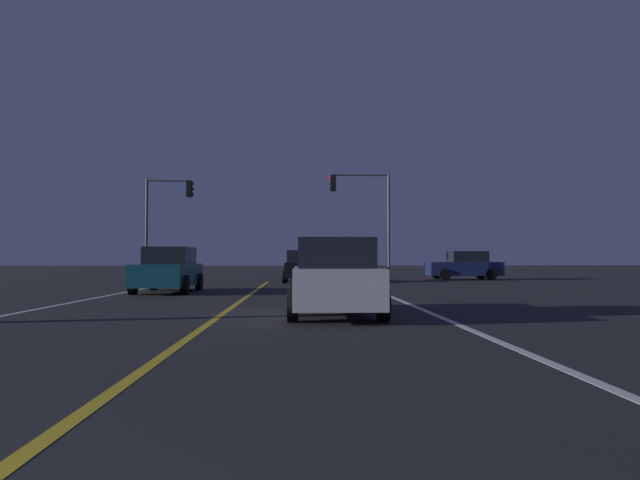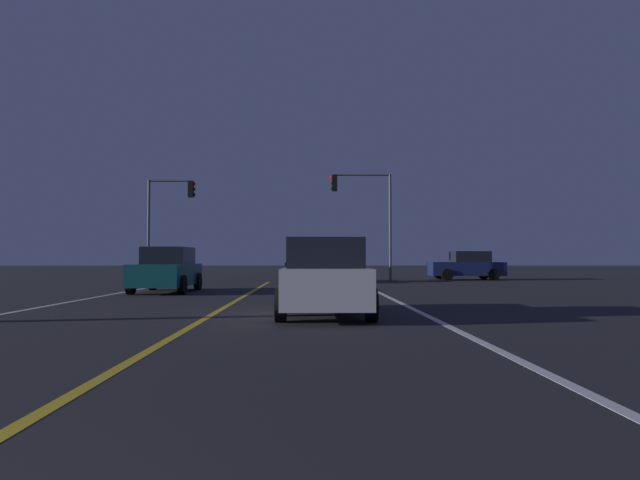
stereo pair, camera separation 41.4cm
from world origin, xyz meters
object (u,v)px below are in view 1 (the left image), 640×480
object	(u,v)px
car_ahead_far	(302,267)
car_lead_same_lane	(334,278)
traffic_light_near_right	(361,202)
car_crossing_side	(464,266)
traffic_light_near_left	(169,207)
car_oncoming	(169,270)

from	to	relation	value
car_ahead_far	car_lead_same_lane	size ratio (longest dim) A/B	1.00
car_lead_same_lane	car_ahead_far	bearing A→B (deg)	2.21
car_ahead_far	car_lead_same_lane	xyz separation A→B (m)	(0.66, -17.15, 0.00)
traffic_light_near_right	car_crossing_side	bearing A→B (deg)	-162.44
car_crossing_side	traffic_light_near_left	size ratio (longest dim) A/B	0.77
car_oncoming	car_lead_same_lane	bearing A→B (deg)	33.61
traffic_light_near_right	traffic_light_near_left	distance (m)	10.63
car_lead_same_lane	traffic_light_near_left	distance (m)	20.04
car_lead_same_lane	traffic_light_near_left	world-z (taller)	traffic_light_near_left
car_oncoming	car_crossing_side	distance (m)	18.69
traffic_light_near_right	traffic_light_near_left	world-z (taller)	traffic_light_near_right
traffic_light_near_right	car_oncoming	bearing A→B (deg)	48.70
car_oncoming	traffic_light_near_right	size ratio (longest dim) A/B	0.72
car_ahead_far	car_crossing_side	bearing A→B (deg)	-73.11
car_crossing_side	car_lead_same_lane	size ratio (longest dim) A/B	1.00
car_lead_same_lane	traffic_light_near_left	size ratio (longest dim) A/B	0.77
car_oncoming	car_crossing_side	xyz separation A→B (m)	(14.73, 11.50, 0.00)
car_crossing_side	car_lead_same_lane	distance (m)	22.02
car_ahead_far	traffic_light_near_left	size ratio (longest dim) A/B	0.77
car_lead_same_lane	traffic_light_near_right	size ratio (longest dim) A/B	0.72
car_crossing_side	car_ahead_far	bearing A→B (deg)	16.89
traffic_light_near_right	traffic_light_near_left	size ratio (longest dim) A/B	1.06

